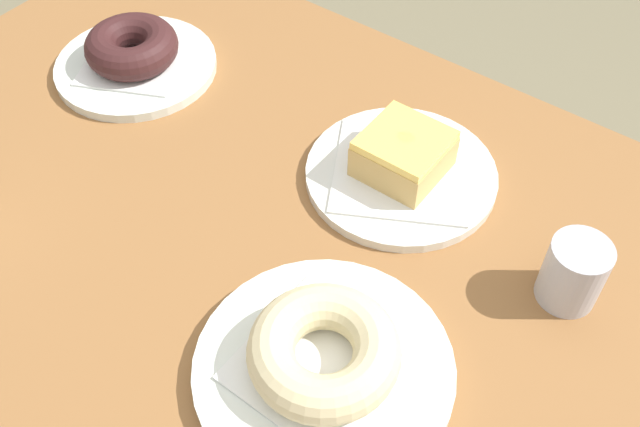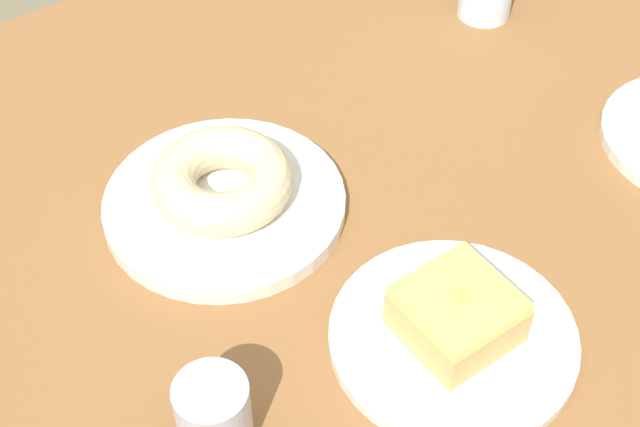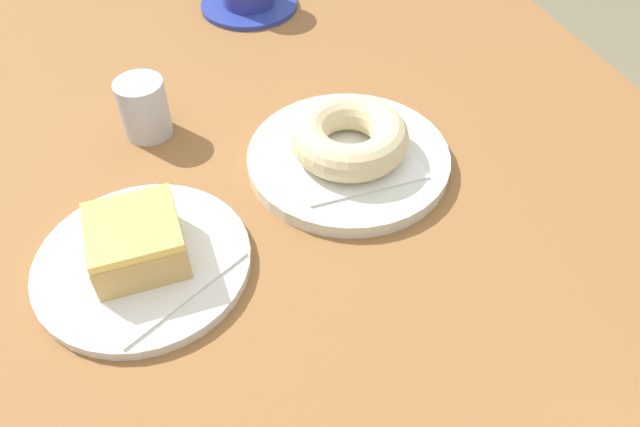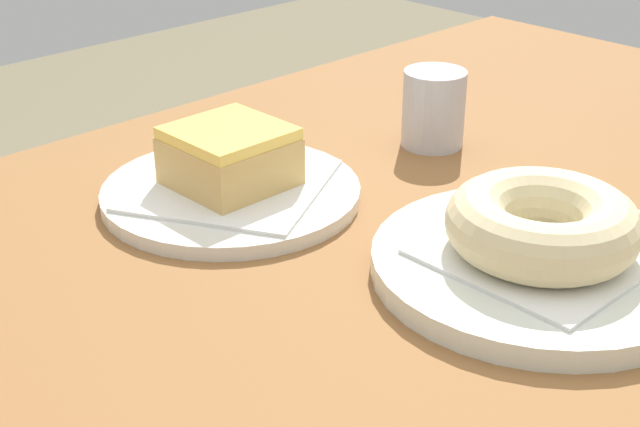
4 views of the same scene
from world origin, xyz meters
TOP-DOWN VIEW (x-y plane):
  - table at (0.00, 0.00)m, footprint 1.20×0.84m
  - plate_sugar_ring at (-0.06, 0.02)m, footprint 0.22×0.22m
  - napkin_sugar_ring at (-0.06, 0.02)m, footprint 0.13×0.13m
  - donut_sugar_ring at (-0.06, 0.02)m, footprint 0.13×0.13m
  - plate_glazed_square at (0.01, -0.21)m, footprint 0.20×0.20m
  - napkin_glazed_square at (0.01, -0.21)m, footprint 0.19×0.19m
  - donut_glazed_square at (0.01, -0.21)m, footprint 0.08×0.08m
  - sugar_jar at (-0.19, -0.18)m, footprint 0.05×0.05m

SIDE VIEW (x-z plane):
  - table at x=0.00m, z-range 0.30..1.04m
  - plate_glazed_square at x=0.01m, z-range 0.74..0.76m
  - plate_sugar_ring at x=-0.06m, z-range 0.74..0.76m
  - napkin_glazed_square at x=0.01m, z-range 0.76..0.76m
  - napkin_sugar_ring at x=-0.06m, z-range 0.76..0.76m
  - sugar_jar at x=-0.19m, z-range 0.74..0.81m
  - donut_glazed_square at x=0.01m, z-range 0.76..0.80m
  - donut_sugar_ring at x=-0.06m, z-range 0.76..0.80m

